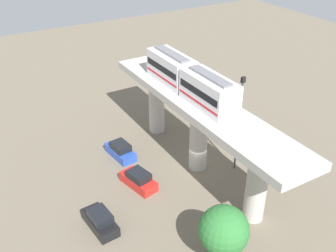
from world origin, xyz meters
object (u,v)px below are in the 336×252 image
at_px(parked_car_black, 100,221).
at_px(parked_car_blue, 120,151).
at_px(train, 189,79).
at_px(parked_car_red, 138,180).
at_px(signal_post, 239,121).
at_px(tree_near_viaduct, 224,230).

height_order(parked_car_black, parked_car_blue, same).
height_order(train, parked_car_red, train).
distance_m(parked_car_blue, signal_post, 13.86).
bearing_deg(parked_car_black, signal_post, 178.52).
distance_m(parked_car_red, tree_near_viaduct, 12.71).
relative_size(tree_near_viaduct, signal_post, 0.53).
bearing_deg(parked_car_blue, parked_car_black, 49.94).
relative_size(parked_car_black, parked_car_blue, 0.99).
bearing_deg(tree_near_viaduct, parked_car_red, -84.40).
xyz_separation_m(parked_car_blue, tree_near_viaduct, (-0.56, 18.14, 2.91)).
bearing_deg(tree_near_viaduct, signal_post, -133.32).
bearing_deg(signal_post, parked_car_red, -13.73).
xyz_separation_m(parked_car_black, parked_car_red, (-5.61, -3.53, 0.00)).
bearing_deg(parked_car_red, train, -178.61).
height_order(parked_car_black, signal_post, signal_post).
relative_size(parked_car_blue, signal_post, 0.41).
bearing_deg(parked_car_black, train, -162.35).
relative_size(train, parked_car_red, 3.02).
relative_size(parked_car_blue, parked_car_red, 0.97).
bearing_deg(signal_post, train, -51.55).
bearing_deg(tree_near_viaduct, parked_car_blue, -88.24).
distance_m(train, parked_car_blue, 11.71).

